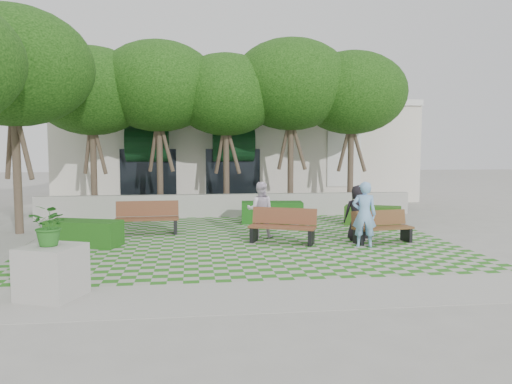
{
  "coord_description": "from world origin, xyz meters",
  "views": [
    {
      "loc": [
        -1.46,
        -13.73,
        2.78
      ],
      "look_at": [
        0.5,
        1.5,
        1.4
      ],
      "focal_mm": 35.0,
      "sensor_mm": 36.0,
      "label": 1
    }
  ],
  "objects": [
    {
      "name": "building",
      "position": [
        0.93,
        14.08,
        2.52
      ],
      "size": [
        18.0,
        8.92,
        5.15
      ],
      "color": "silver",
      "rests_on": "ground"
    },
    {
      "name": "ground",
      "position": [
        0.0,
        0.0,
        0.0
      ],
      "size": [
        90.0,
        90.0,
        0.0
      ],
      "primitive_type": "plane",
      "color": "gray",
      "rests_on": "ground"
    },
    {
      "name": "lawn",
      "position": [
        0.0,
        1.0,
        0.01
      ],
      "size": [
        12.0,
        12.0,
        0.0
      ],
      "primitive_type": "plane",
      "color": "#2B721E",
      "rests_on": "ground"
    },
    {
      "name": "bench_mid",
      "position": [
        1.14,
        0.39,
        0.49
      ],
      "size": [
        2.02,
        1.36,
        1.01
      ],
      "rotation": [
        0.0,
        0.0,
        -0.41
      ],
      "color": "brown",
      "rests_on": "ground"
    },
    {
      "name": "tree_row",
      "position": [
        -1.86,
        5.95,
        5.18
      ],
      "size": [
        17.7,
        13.4,
        7.41
      ],
      "color": "#47382B",
      "rests_on": "ground"
    },
    {
      "name": "sidewalk_south",
      "position": [
        0.0,
        -4.7,
        0.01
      ],
      "size": [
        16.0,
        2.0,
        0.01
      ],
      "primitive_type": "cube",
      "color": "#9E9B93",
      "rests_on": "ground"
    },
    {
      "name": "hedge_east",
      "position": [
        4.94,
        3.27,
        0.34
      ],
      "size": [
        2.1,
        1.51,
        0.68
      ],
      "primitive_type": "cube",
      "rotation": [
        0.0,
        0.0,
        -0.42
      ],
      "color": "#1F4813",
      "rests_on": "ground"
    },
    {
      "name": "planter_front",
      "position": [
        -4.04,
        -4.32,
        0.71
      ],
      "size": [
        1.27,
        1.27,
        1.74
      ],
      "rotation": [
        0.0,
        0.0,
        -0.38
      ],
      "color": "#9E9B93",
      "rests_on": "ground"
    },
    {
      "name": "person_dark",
      "position": [
        3.42,
        0.45,
        0.83
      ],
      "size": [
        0.87,
        0.63,
        1.67
      ],
      "primitive_type": "imported",
      "rotation": [
        0.0,
        0.0,
        3.02
      ],
      "color": "black",
      "rests_on": "ground"
    },
    {
      "name": "hedge_midright",
      "position": [
        1.45,
        4.25,
        0.39
      ],
      "size": [
        2.31,
        1.12,
        0.78
      ],
      "primitive_type": "cube",
      "rotation": [
        0.0,
        0.0,
        -0.11
      ],
      "color": "#144B14",
      "rests_on": "ground"
    },
    {
      "name": "person_blue",
      "position": [
        3.28,
        -0.48,
        0.92
      ],
      "size": [
        0.76,
        0.59,
        1.83
      ],
      "primitive_type": "imported",
      "rotation": [
        0.0,
        0.0,
        2.88
      ],
      "color": "#7EAFE6",
      "rests_on": "ground"
    },
    {
      "name": "hedge_west",
      "position": [
        -4.5,
        0.67,
        0.36
      ],
      "size": [
        2.22,
        1.46,
        0.72
      ],
      "primitive_type": "cube",
      "rotation": [
        0.0,
        0.0,
        -0.34
      ],
      "color": "#194B14",
      "rests_on": "ground"
    },
    {
      "name": "person_white",
      "position": [
        0.61,
        1.38,
        0.86
      ],
      "size": [
        0.95,
        0.81,
        1.72
      ],
      "primitive_type": "imported",
      "rotation": [
        0.0,
        0.0,
        2.94
      ],
      "color": "white",
      "rests_on": "ground"
    },
    {
      "name": "bench_east",
      "position": [
        4.02,
        0.08,
        0.45
      ],
      "size": [
        1.84,
        0.87,
        0.93
      ],
      "rotation": [
        0.0,
        0.0,
        0.16
      ],
      "color": "brown",
      "rests_on": "ground"
    },
    {
      "name": "bench_west",
      "position": [
        -2.9,
        2.45,
        0.5
      ],
      "size": [
        2.02,
        0.73,
        1.05
      ],
      "rotation": [
        0.0,
        0.0,
        0.04
      ],
      "color": "brown",
      "rests_on": "ground"
    },
    {
      "name": "retaining_wall",
      "position": [
        0.0,
        6.2,
        0.45
      ],
      "size": [
        15.0,
        0.36,
        0.9
      ],
      "primitive_type": "cube",
      "color": "#9E9B93",
      "rests_on": "ground"
    }
  ]
}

